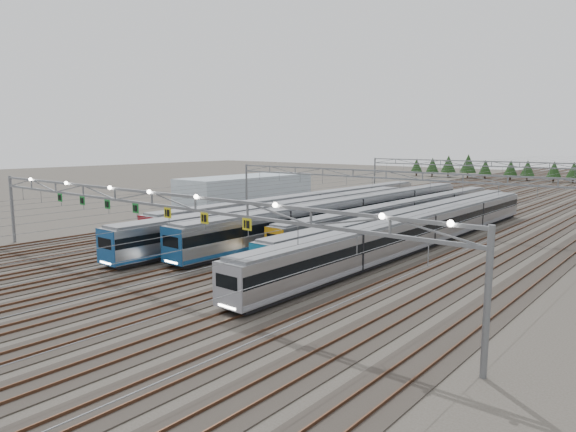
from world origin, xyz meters
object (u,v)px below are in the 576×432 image
Objects in this scene: train_e at (418,219)px; west_shed at (247,189)px; train_d at (406,212)px; train_f at (423,229)px; gantry_mid at (386,181)px; train_c at (353,211)px; gantry_far at (491,168)px; gantry_near at (150,201)px; train_a at (313,205)px; train_b at (292,215)px.

train_e is 44.81m from west_shed.
train_f is at bearing -56.41° from train_d.
train_d is 1.04× the size of gantry_mid.
gantry_mid reaches higher than train_c.
west_shed is at bearing 158.34° from train_c.
train_c is at bearing -92.58° from gantry_far.
gantry_near reaches higher than gantry_mid.
gantry_near is at bearing -73.41° from train_a.
gantry_mid reaches higher than train_e.
gantry_far is (-11.25, 56.40, 4.26)m from train_f.
gantry_mid is at bearing 89.93° from gantry_near.
train_e is at bearing -51.42° from train_d.
gantry_far reaches higher than train_b.
train_c is 1.03× the size of train_e.
gantry_near reaches higher than west_shed.
train_b is (4.50, -10.56, 0.02)m from train_a.
train_a is 24.19m from train_f.
gantry_mid reaches higher than train_d.
train_f is (4.50, -7.91, 0.24)m from train_e.
train_e is 1.09× the size of gantry_near.
train_b is 1.84× the size of west_shed.
train_b is at bearing -120.59° from train_d.
train_b is at bearing -144.63° from train_e.
gantry_near is at bearing -90.03° from gantry_far.
gantry_far is (-6.75, 48.49, 4.50)m from train_e.
west_shed is (-36.39, 8.60, -3.84)m from gantry_mid.
train_e is 37.62m from gantry_near.
gantry_far reaches higher than west_shed.
gantry_mid is at bearing 134.62° from train_f.
gantry_near is at bearing -76.08° from train_b.
train_c is at bearing -114.42° from gantry_mid.
gantry_mid is at bearing -13.30° from west_shed.
train_b is 0.98× the size of gantry_near.
gantry_near is at bearing -111.47° from train_f.
gantry_far reaches higher than train_c.
gantry_near is at bearing -90.07° from gantry_mid.
train_b is 15.29m from gantry_mid.
train_e is at bearing -15.65° from west_shed.
train_e is 0.99× the size of train_f.
west_shed is at bearing 166.70° from gantry_mid.
west_shed is (-36.39, -36.40, -3.84)m from gantry_far.
gantry_near is (2.20, -35.16, 4.78)m from train_c.
west_shed reaches higher than train_d.
train_a is 1.00× the size of train_e.
train_c is 1.08× the size of train_d.
train_f is 51.67m from west_shed.
train_b is at bearing -96.63° from gantry_far.
gantry_far reaches higher than train_e.
train_d is at bearing 86.89° from gantry_near.
gantry_far is at bearing 45.01° from west_shed.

